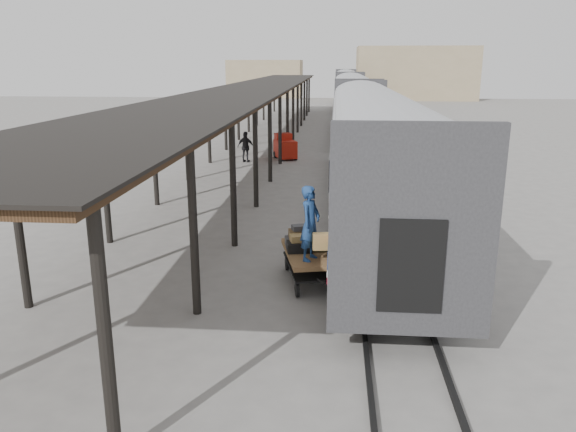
# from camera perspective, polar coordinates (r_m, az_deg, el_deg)

# --- Properties ---
(ground) EXTENTS (160.00, 160.00, 0.00)m
(ground) POSITION_cam_1_polar(r_m,az_deg,el_deg) (15.02, -2.33, -6.76)
(ground) COLOR slate
(ground) RESTS_ON ground
(train) EXTENTS (3.45, 76.01, 4.01)m
(train) POSITION_cam_1_polar(r_m,az_deg,el_deg) (47.71, 6.62, 11.71)
(train) COLOR silver
(train) RESTS_ON ground
(canopy) EXTENTS (4.90, 64.30, 4.15)m
(canopy) POSITION_cam_1_polar(r_m,az_deg,el_deg) (38.19, -3.08, 12.87)
(canopy) COLOR #422B19
(canopy) RESTS_ON ground
(rails) EXTENTS (1.54, 150.00, 0.12)m
(rails) POSITION_cam_1_polar(r_m,az_deg,el_deg) (48.15, 6.53, 8.60)
(rails) COLOR black
(rails) RESTS_ON ground
(building_far) EXTENTS (18.00, 10.00, 8.00)m
(building_far) POSITION_cam_1_polar(r_m,az_deg,el_deg) (92.63, 12.75, 13.98)
(building_far) COLOR tan
(building_far) RESTS_ON ground
(building_left) EXTENTS (12.00, 8.00, 6.00)m
(building_left) POSITION_cam_1_polar(r_m,az_deg,el_deg) (96.55, -2.29, 13.78)
(building_left) COLOR tan
(building_left) RESTS_ON ground
(baggage_cart) EXTENTS (1.74, 2.61, 0.86)m
(baggage_cart) POSITION_cam_1_polar(r_m,az_deg,el_deg) (14.85, 2.30, -4.34)
(baggage_cart) COLOR brown
(baggage_cart) RESTS_ON ground
(suitcase_stack) EXTENTS (1.30, 1.23, 0.57)m
(suitcase_stack) POSITION_cam_1_polar(r_m,az_deg,el_deg) (14.97, 1.64, -2.52)
(suitcase_stack) COLOR #39393C
(suitcase_stack) RESTS_ON baggage_cart
(luggage_tug) EXTENTS (1.58, 1.96, 1.50)m
(luggage_tug) POSITION_cam_1_polar(r_m,az_deg,el_deg) (34.01, -0.30, 6.97)
(luggage_tug) COLOR #9A1A0E
(luggage_tug) RESTS_ON ground
(porter) EXTENTS (0.68, 0.81, 1.89)m
(porter) POSITION_cam_1_polar(r_m,az_deg,el_deg) (13.88, 2.27, -0.74)
(porter) COLOR navy
(porter) RESTS_ON baggage_cart
(pedestrian) EXTENTS (1.12, 0.70, 1.79)m
(pedestrian) POSITION_cam_1_polar(r_m,az_deg,el_deg) (32.93, -4.30, 7.01)
(pedestrian) COLOR black
(pedestrian) RESTS_ON ground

